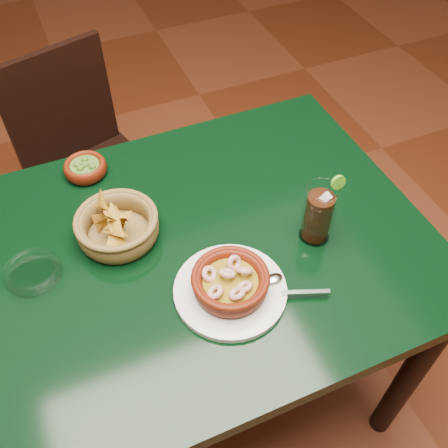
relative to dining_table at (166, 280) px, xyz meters
name	(u,v)px	position (x,y,z in m)	size (l,w,h in m)	color
ground	(183,392)	(0.00, 0.00, -0.65)	(7.00, 7.00, 0.00)	#471C0C
dining_table	(166,280)	(0.00, 0.00, 0.00)	(1.20, 0.80, 0.75)	black
dining_chair	(88,164)	(-0.06, 0.70, -0.19)	(0.48, 0.48, 0.83)	black
shrimp_plate	(231,284)	(0.10, -0.15, 0.13)	(0.30, 0.23, 0.07)	silver
chip_basket	(117,226)	(-0.07, 0.09, 0.13)	(0.22, 0.22, 0.12)	brown
guacamole_ramekin	(85,168)	(-0.09, 0.32, 0.12)	(0.12, 0.12, 0.04)	#4C1206
cola_drink	(319,214)	(0.33, -0.08, 0.17)	(0.15, 0.15, 0.17)	white
glass_ashtray	(33,273)	(-0.26, 0.05, 0.11)	(0.13, 0.13, 0.03)	white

